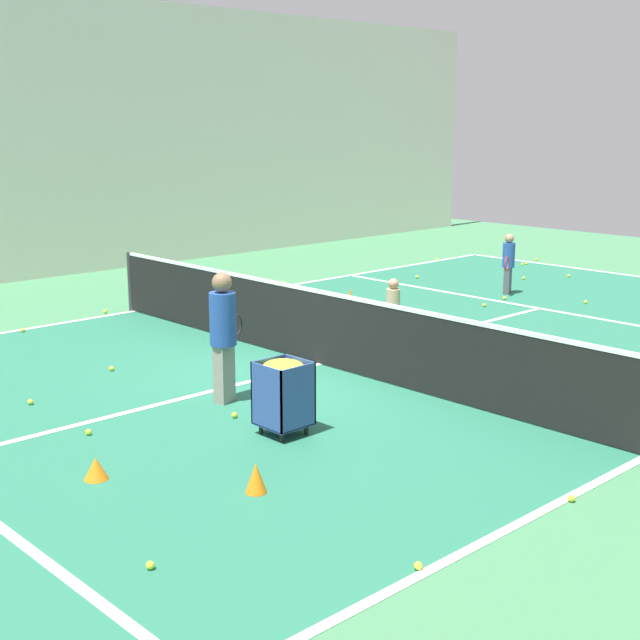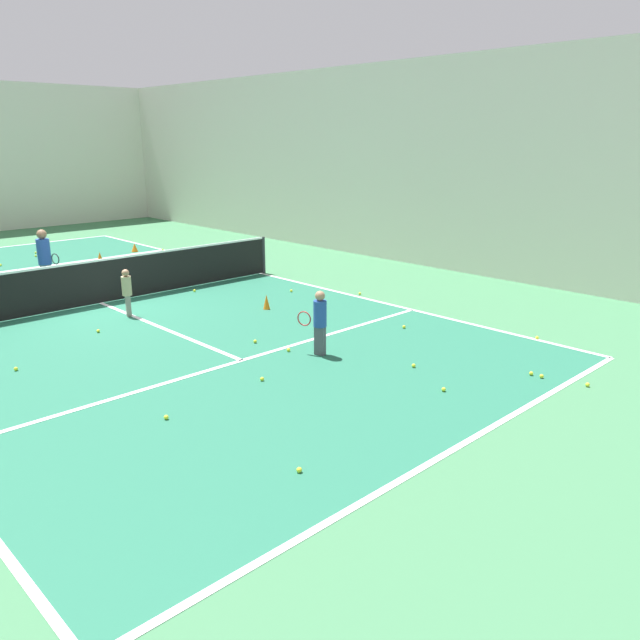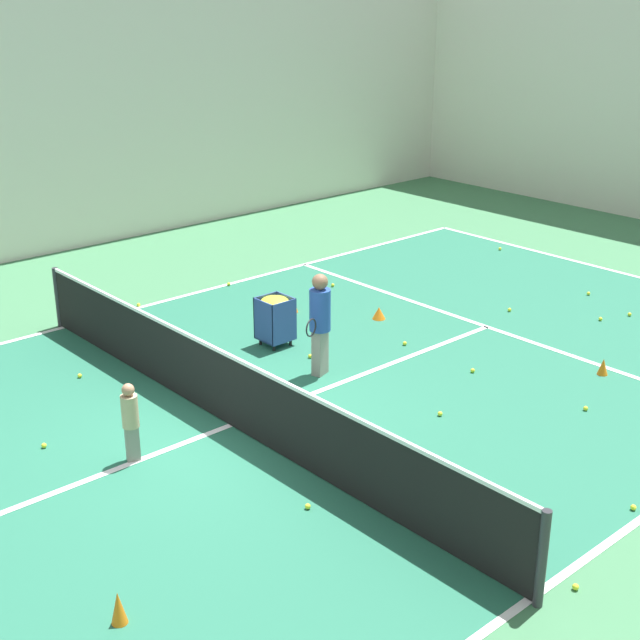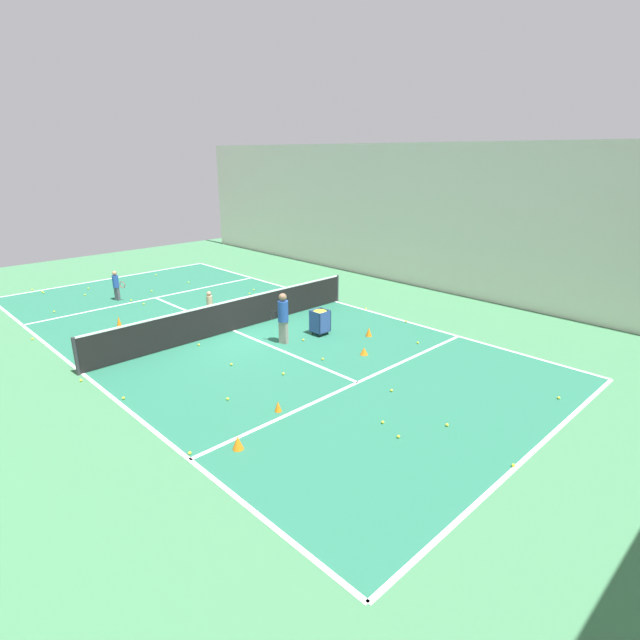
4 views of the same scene
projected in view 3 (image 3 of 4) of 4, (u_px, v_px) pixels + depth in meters
ground_plane at (231, 426)px, 12.24m from camera, size 33.20×33.20×0.00m
court_playing_area at (231, 425)px, 12.23m from camera, size 9.90×20.37×0.00m
line_baseline_far at (625, 274)px, 18.56m from camera, size 9.90×0.10×0.00m
line_sideline_left at (64, 327)px, 15.69m from camera, size 0.10×20.37×0.00m
line_sideline_right at (529, 600)px, 8.78m from camera, size 0.10×20.37×0.00m
line_service_far at (487, 327)px, 15.71m from camera, size 9.90×0.10×0.00m
line_centre_service at (231, 425)px, 12.23m from camera, size 0.10×11.20×0.00m
tennis_net at (229, 389)px, 12.04m from camera, size 10.20×0.10×1.08m
coach_at_net at (320, 318)px, 13.51m from camera, size 0.41×0.66×1.63m
child_midcourt at (130, 417)px, 11.13m from camera, size 0.28×0.28×1.07m
ball_cart at (275, 312)px, 14.74m from camera, size 0.51×0.51×0.85m
training_cone_0 at (292, 304)px, 16.38m from camera, size 0.21×0.21×0.29m
training_cone_1 at (379, 313)px, 16.06m from camera, size 0.24×0.24×0.22m
training_cone_2 at (118, 608)px, 8.41m from camera, size 0.16×0.16×0.35m
training_cone_3 at (603, 367)px, 13.77m from camera, size 0.17×0.17×0.26m
tennis_ball_2 at (44, 445)px, 11.63m from camera, size 0.07×0.07×0.07m
tennis_ball_5 at (576, 587)px, 8.92m from camera, size 0.07×0.07×0.07m
tennis_ball_6 at (333, 285)px, 17.77m from camera, size 0.07×0.07×0.07m
tennis_ball_10 at (500, 249)px, 20.18m from camera, size 0.07×0.07×0.07m
tennis_ball_11 at (308, 506)px, 10.29m from camera, size 0.07×0.07×0.07m
tennis_ball_14 at (139, 305)px, 16.69m from camera, size 0.07×0.07×0.07m
tennis_ball_15 at (588, 293)px, 17.30m from camera, size 0.07×0.07×0.07m
tennis_ball_16 at (440, 414)px, 12.49m from camera, size 0.07×0.07×0.07m
tennis_ball_17 at (633, 507)px, 10.26m from camera, size 0.07×0.07×0.07m
tennis_ball_18 at (229, 284)px, 17.83m from camera, size 0.07×0.07×0.07m
tennis_ball_21 at (473, 370)px, 13.87m from camera, size 0.07×0.07×0.07m
tennis_ball_23 at (80, 376)px, 13.69m from camera, size 0.07×0.07×0.07m
tennis_ball_24 at (330, 456)px, 11.37m from camera, size 0.07×0.07×0.07m
tennis_ball_25 at (510, 310)px, 16.44m from camera, size 0.07×0.07×0.07m
tennis_ball_32 at (630, 314)px, 16.21m from camera, size 0.07×0.07×0.07m
tennis_ball_34 at (601, 319)px, 15.99m from camera, size 0.07×0.07×0.07m
tennis_ball_35 at (310, 356)px, 14.41m from camera, size 0.07×0.07×0.07m
tennis_ball_37 at (405, 343)px, 14.92m from camera, size 0.07×0.07×0.07m
tennis_ball_38 at (586, 408)px, 12.64m from camera, size 0.07×0.07×0.07m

